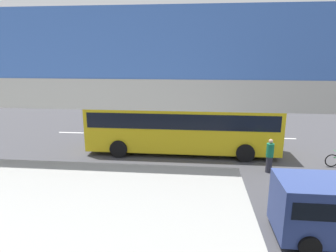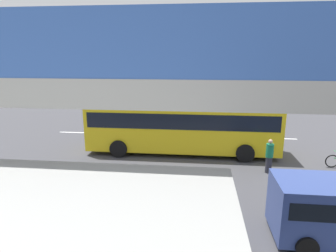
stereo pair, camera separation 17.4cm
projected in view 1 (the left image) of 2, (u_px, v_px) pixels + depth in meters
The scene contains 10 objects.
ground at pixel (169, 148), 19.16m from camera, with size 80.00×80.00×0.00m, color #424247.
city_bus at pixel (182, 123), 17.86m from camera, with size 11.54×2.85×3.15m.
pedestrian at pixel (270, 156), 15.01m from camera, with size 0.38×0.38×1.79m.
traffic_sign at pixel (145, 107), 23.33m from camera, with size 0.08×0.60×2.80m.
lane_dash_leftmost at pixel (282, 138), 21.32m from camera, with size 2.00×0.20×0.01m, color silver.
lane_dash_left at pixel (226, 137), 21.72m from camera, with size 2.00×0.20×0.01m, color silver.
lane_dash_centre at pixel (173, 135), 22.11m from camera, with size 2.00×0.20×0.01m, color silver.
lane_dash_right at pixel (121, 134), 22.50m from camera, with size 2.00×0.20×0.01m, color silver.
lane_dash_rightmost at pixel (71, 133), 22.89m from camera, with size 2.00×0.20×0.01m, color silver.
pedestrian_overpass at pixel (112, 105), 6.08m from camera, with size 27.06×2.60×6.69m.
Camera 1 is at (-1.77, 18.18, 5.97)m, focal length 31.24 mm.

